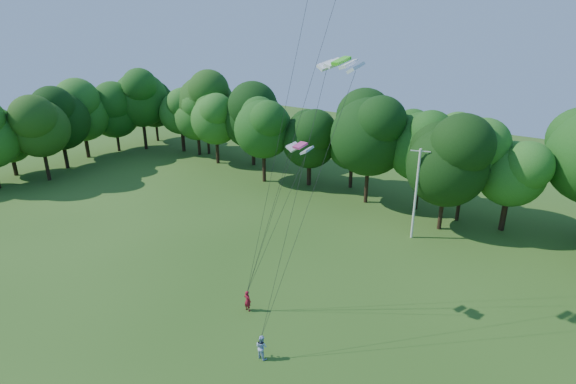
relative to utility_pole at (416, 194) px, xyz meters
The scene contains 8 objects.
utility_pole is the anchor object (origin of this frame).
kite_flyer_left 19.07m from the utility_pole, 105.02° to the right, with size 0.58×0.38×1.60m, color maroon.
kite_flyer_right 21.54m from the utility_pole, 92.62° to the right, with size 0.78×0.61×1.60m, color #AAC1EC.
kite_green 19.65m from the utility_pole, 89.27° to the right, with size 2.84×1.65×0.46m.
kite_pink 17.49m from the utility_pole, 97.79° to the right, with size 1.83×1.06×0.32m.
tree_back_west 38.35m from the utility_pole, 165.89° to the left, with size 9.60×9.60×13.97m.
tree_back_center 4.88m from the utility_pole, 67.04° to the left, with size 8.34×8.34×12.13m.
tree_flank_west 46.14m from the utility_pole, 164.80° to the right, with size 7.91×7.91×11.51m.
Camera 1 is at (18.66, -9.21, 19.17)m, focal length 28.00 mm.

